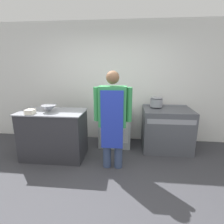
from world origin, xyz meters
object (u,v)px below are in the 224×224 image
mixing_bowl (49,109)px  stock_pot (156,102)px  plastic_tub (30,112)px  fridge_unit (115,127)px  person_cook (113,116)px  stove (166,129)px

mixing_bowl → stock_pot: stock_pot is taller
mixing_bowl → plastic_tub: bearing=-149.6°
fridge_unit → stock_pot: (0.88, 0.03, 0.61)m
person_cook → stock_pot: bearing=49.6°
stove → fridge_unit: bearing=174.5°
mixing_bowl → stock_pot: 2.18m
fridge_unit → mixing_bowl: bearing=-146.8°
person_cook → stove: bearing=38.8°
plastic_tub → stock_pot: bearing=22.3°
mixing_bowl → plastic_tub: (-0.27, -0.16, -0.02)m
stove → stock_pot: bearing=148.5°
person_cook → stock_pot: (0.85, 1.00, 0.05)m
person_cook → plastic_tub: size_ratio=11.48×
fridge_unit → stock_pot: stock_pot is taller
mixing_bowl → fridge_unit: bearing=33.2°
mixing_bowl → stock_pot: (2.04, 0.79, 0.01)m
stove → mixing_bowl: (-2.26, -0.65, 0.55)m
stock_pot → person_cook: bearing=-130.4°
fridge_unit → mixing_bowl: (-1.16, -0.76, 0.59)m
stove → person_cook: 1.46m
stove → fridge_unit: size_ratio=1.26×
fridge_unit → stock_pot: bearing=1.9°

